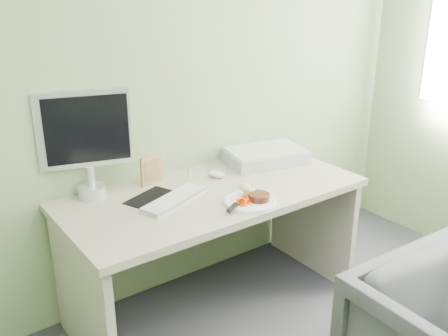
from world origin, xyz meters
TOP-DOWN VIEW (x-y plane):
  - wall_back at (0.00, 2.00)m, footprint 3.50×0.00m
  - desk at (0.00, 1.62)m, footprint 1.60×0.75m
  - plate at (0.05, 1.38)m, footprint 0.26×0.26m
  - steak at (0.10, 1.36)m, footprint 0.13×0.13m
  - potato_pile at (0.09, 1.44)m, footprint 0.12×0.10m
  - carrot_heap at (0.01, 1.38)m, footprint 0.07×0.06m
  - steak_knife at (-0.05, 1.37)m, footprint 0.21×0.13m
  - mousepad at (-0.30, 1.69)m, footprint 0.33×0.31m
  - keyboard at (-0.24, 1.62)m, footprint 0.41×0.25m
  - computer_mouse at (0.12, 1.77)m, footprint 0.09×0.11m
  - photo_frame at (-0.22, 1.89)m, footprint 0.13×0.03m
  - eyedrop_bottle at (0.00, 1.86)m, footprint 0.02×0.02m
  - scanner at (0.51, 1.80)m, footprint 0.53×0.41m
  - monitor at (-0.55, 1.94)m, footprint 0.45×0.18m

SIDE VIEW (x-z plane):
  - desk at x=0.00m, z-range 0.18..0.91m
  - mousepad at x=-0.30m, z-range 0.73..0.73m
  - plate at x=0.05m, z-range 0.73..0.74m
  - keyboard at x=-0.24m, z-range 0.74..0.75m
  - computer_mouse at x=0.12m, z-range 0.73..0.77m
  - steak_knife at x=-0.05m, z-range 0.75..0.76m
  - eyedrop_bottle at x=0.00m, z-range 0.73..0.79m
  - steak at x=0.10m, z-range 0.74..0.78m
  - carrot_heap at x=0.01m, z-range 0.74..0.79m
  - scanner at x=0.51m, z-range 0.73..0.80m
  - potato_pile at x=0.09m, z-range 0.74..0.80m
  - photo_frame at x=-0.22m, z-range 0.73..0.90m
  - monitor at x=-0.55m, z-range 0.77..1.31m
  - wall_back at x=0.00m, z-range -0.40..3.10m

